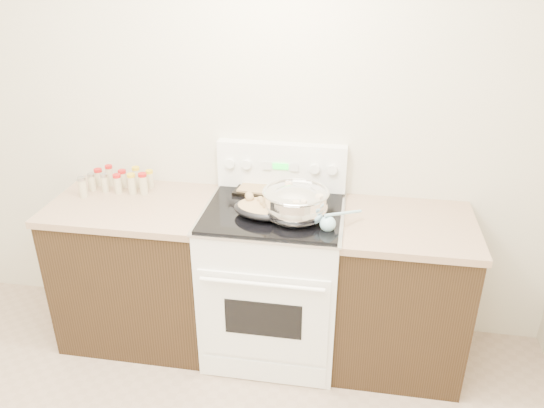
# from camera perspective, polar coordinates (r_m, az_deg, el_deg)

# --- Properties ---
(room_shell) EXTENTS (4.10, 3.60, 2.75)m
(room_shell) POSITION_cam_1_polar(r_m,az_deg,el_deg) (1.49, -22.48, 2.55)
(room_shell) COLOR beige
(room_shell) RESTS_ON ground
(counter_left) EXTENTS (0.93, 0.67, 0.92)m
(counter_left) POSITION_cam_1_polar(r_m,az_deg,el_deg) (3.38, -13.94, -6.77)
(counter_left) COLOR black
(counter_left) RESTS_ON ground
(counter_right) EXTENTS (0.73, 0.67, 0.92)m
(counter_right) POSITION_cam_1_polar(r_m,az_deg,el_deg) (3.16, 13.55, -9.30)
(counter_right) COLOR black
(counter_right) RESTS_ON ground
(kitchen_range) EXTENTS (0.78, 0.73, 1.22)m
(kitchen_range) POSITION_cam_1_polar(r_m,az_deg,el_deg) (3.15, 0.16, -7.94)
(kitchen_range) COLOR white
(kitchen_range) RESTS_ON ground
(mixing_bowl) EXTENTS (0.37, 0.37, 0.21)m
(mixing_bowl) POSITION_cam_1_polar(r_m,az_deg,el_deg) (2.79, 2.56, -0.02)
(mixing_bowl) COLOR silver
(mixing_bowl) RESTS_ON kitchen_range
(roasting_pan) EXTENTS (0.36, 0.28, 0.11)m
(roasting_pan) POSITION_cam_1_polar(r_m,az_deg,el_deg) (2.83, -0.87, -0.41)
(roasting_pan) COLOR black
(roasting_pan) RESTS_ON kitchen_range
(baking_sheet) EXTENTS (0.48, 0.37, 0.06)m
(baking_sheet) POSITION_cam_1_polar(r_m,az_deg,el_deg) (3.15, 0.64, 1.84)
(baking_sheet) COLOR black
(baking_sheet) RESTS_ON kitchen_range
(wooden_spoon) EXTENTS (0.07, 0.27, 0.04)m
(wooden_spoon) POSITION_cam_1_polar(r_m,az_deg,el_deg) (2.89, -1.04, -0.58)
(wooden_spoon) COLOR #A6724C
(wooden_spoon) RESTS_ON kitchen_range
(blue_ladle) EXTENTS (0.21, 0.22, 0.10)m
(blue_ladle) POSITION_cam_1_polar(r_m,az_deg,el_deg) (2.72, 6.20, -2.00)
(blue_ladle) COLOR #95C8DE
(blue_ladle) RESTS_ON kitchen_range
(spice_jars) EXTENTS (0.38, 0.24, 0.13)m
(spice_jars) POSITION_cam_1_polar(r_m,az_deg,el_deg) (3.31, -16.23, 2.40)
(spice_jars) COLOR #BFB28C
(spice_jars) RESTS_ON counter_left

